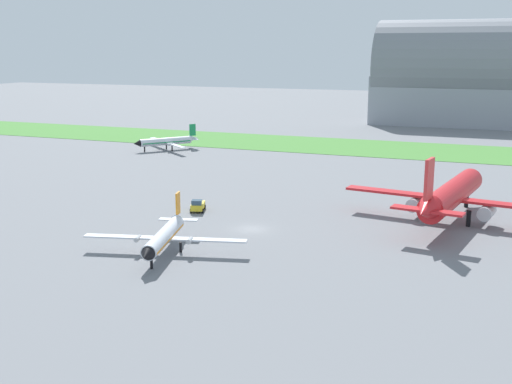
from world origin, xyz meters
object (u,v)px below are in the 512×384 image
at_px(airplane_taxiing_turboprop, 167,141).
at_px(pushback_tug_near_gate, 198,205).
at_px(airplane_midfield_jet, 451,195).
at_px(airplane_foreground_turboprop, 165,236).

bearing_deg(airplane_taxiing_turboprop, pushback_tug_near_gate, 71.84).
relative_size(airplane_midfield_jet, airplane_foreground_turboprop, 1.57).
height_order(airplane_taxiing_turboprop, pushback_tug_near_gate, airplane_taxiing_turboprop).
bearing_deg(airplane_foreground_turboprop, airplane_taxiing_turboprop, -165.36).
bearing_deg(airplane_taxiing_turboprop, airplane_midfield_jet, 96.35).
height_order(airplane_taxiing_turboprop, airplane_foreground_turboprop, airplane_foreground_turboprop).
bearing_deg(pushback_tug_near_gate, airplane_taxiing_turboprop, -165.13).
xyz_separation_m(airplane_foreground_turboprop, pushback_tug_near_gate, (-5.54, 20.06, -1.29)).
distance_m(airplane_midfield_jet, pushback_tug_near_gate, 37.35).
xyz_separation_m(airplane_taxiing_turboprop, pushback_tug_near_gate, (34.09, -51.90, -1.28)).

